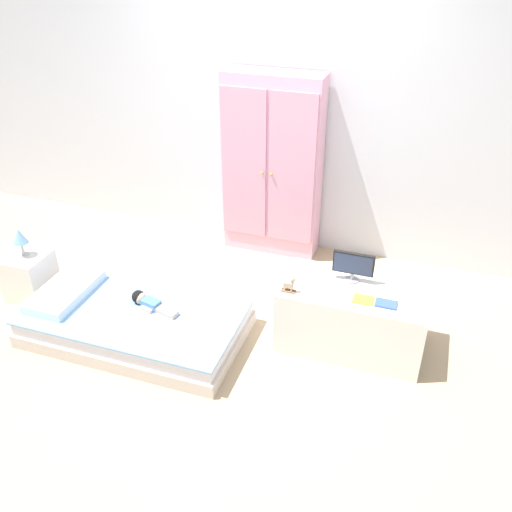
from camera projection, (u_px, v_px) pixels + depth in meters
The scene contains 13 objects.
ground_plane at pixel (213, 341), 3.98m from camera, with size 10.00×10.00×0.02m, color tan.
back_wall at pixel (280, 95), 4.54m from camera, with size 6.40×0.05×2.70m, color silver.
bed at pixel (136, 322), 3.97m from camera, with size 1.54×0.84×0.22m.
pillow at pixel (65, 291), 4.05m from camera, with size 0.32×0.60×0.07m, color silver.
doll at pixel (146, 301), 3.94m from camera, with size 0.39×0.16×0.10m.
nightstand at pixel (29, 276), 4.35m from camera, with size 0.32×0.32×0.38m, color silver.
table_lamp at pixel (20, 237), 4.16m from camera, with size 0.11×0.11×0.23m.
wardrobe at pixel (272, 167), 4.68m from camera, with size 0.83×0.30×1.58m.
tv_stand at pixel (352, 317), 3.82m from camera, with size 0.99×0.51×0.48m, color silver.
tv_monitor at pixel (353, 265), 3.71m from camera, with size 0.28×0.10×0.22m.
rocking_horse_toy at pixel (290, 285), 3.63m from camera, with size 0.10×0.04×0.12m.
book_yellow at pixel (363, 300), 3.58m from camera, with size 0.13×0.10×0.01m, color gold.
book_blue at pixel (386, 304), 3.54m from camera, with size 0.14×0.09×0.01m, color blue.
Camera 1 is at (1.28, -2.80, 2.60)m, focal length 38.75 mm.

